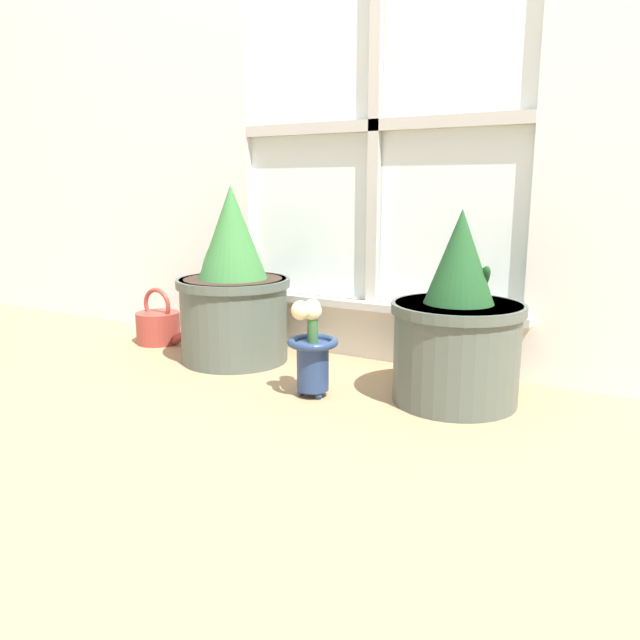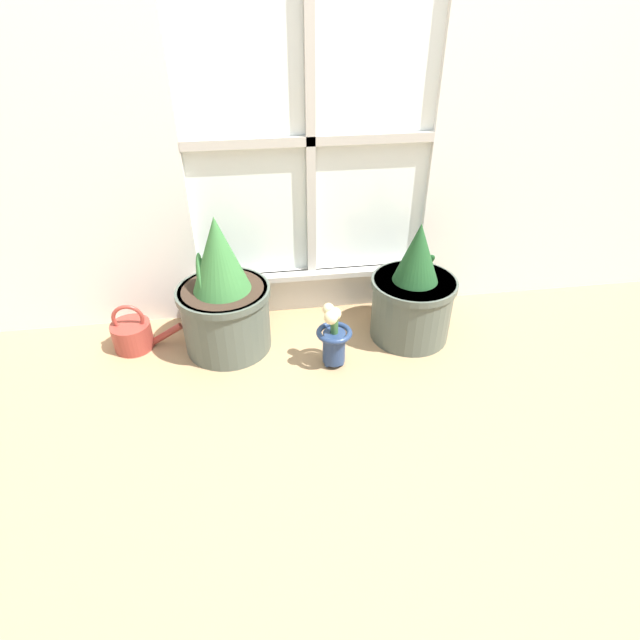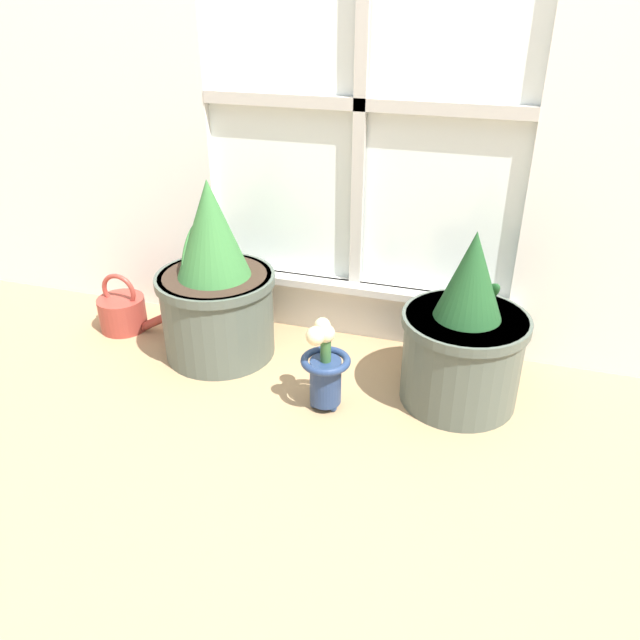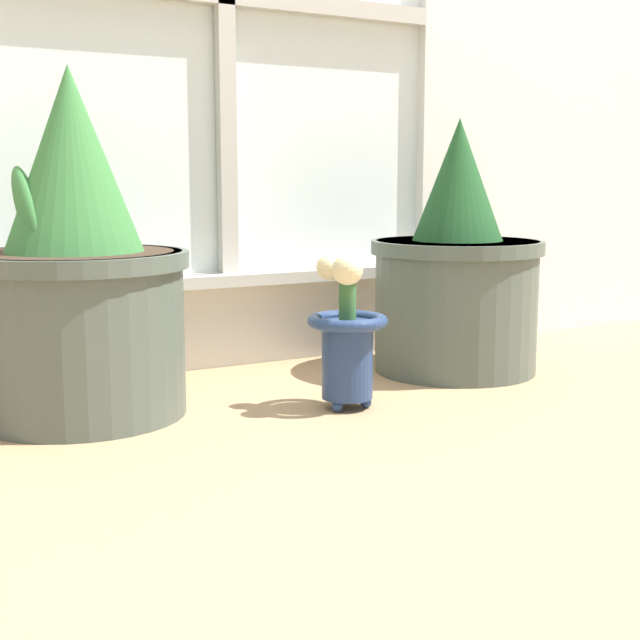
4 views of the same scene
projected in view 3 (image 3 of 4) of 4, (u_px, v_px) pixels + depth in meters
The scene contains 5 objects.
ground_plane at pixel (305, 424), 1.68m from camera, with size 10.00×10.00×0.00m, color tan.
potted_plant_left at pixel (216, 288), 1.90m from camera, with size 0.36×0.36×0.57m.
potted_plant_right at pixel (464, 339), 1.70m from camera, with size 0.34×0.34×0.51m.
flower_vase at pixel (325, 367), 1.69m from camera, with size 0.14×0.14×0.27m.
watering_can at pixel (123, 312), 2.12m from camera, with size 0.28×0.16×0.20m.
Camera 3 is at (0.44, -1.27, 1.05)m, focal length 35.00 mm.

